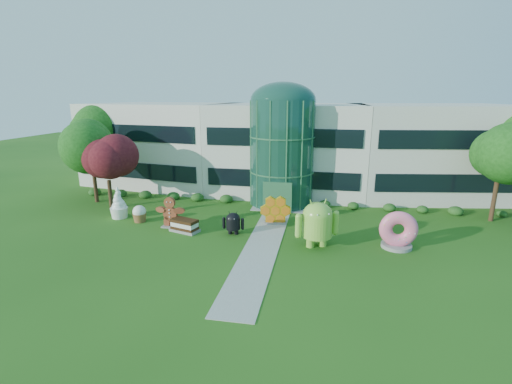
% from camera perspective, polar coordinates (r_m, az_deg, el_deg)
% --- Properties ---
extents(ground, '(140.00, 140.00, 0.00)m').
position_cam_1_polar(ground, '(25.27, 0.55, -9.30)').
color(ground, '#215114').
rests_on(ground, ground).
extents(building, '(46.00, 15.00, 9.30)m').
position_cam_1_polar(building, '(41.30, 5.01, 6.86)').
color(building, beige).
rests_on(building, ground).
extents(atrium, '(6.00, 6.00, 9.80)m').
position_cam_1_polar(atrium, '(35.36, 4.03, 5.95)').
color(atrium, '#194738').
rests_on(atrium, ground).
extents(walkway, '(2.40, 20.00, 0.04)m').
position_cam_1_polar(walkway, '(27.08, 1.31, -7.56)').
color(walkway, '#9E9E93').
rests_on(walkway, ground).
extents(tree_red, '(4.00, 4.00, 6.00)m').
position_cam_1_polar(tree_red, '(36.72, -21.75, 2.24)').
color(tree_red, '#3F0C14').
rests_on(tree_red, ground).
extents(trees_backdrop, '(52.00, 8.00, 8.40)m').
position_cam_1_polar(trees_backdrop, '(36.46, 4.19, 5.10)').
color(trees_backdrop, '#154411').
rests_on(trees_backdrop, ground).
extents(android_green, '(3.93, 3.37, 3.76)m').
position_cam_1_polar(android_green, '(25.94, 9.42, -4.40)').
color(android_green, '#88C840').
rests_on(android_green, ground).
extents(android_black, '(1.77, 1.21, 1.98)m').
position_cam_1_polar(android_black, '(28.16, -3.54, -4.58)').
color(android_black, black).
rests_on(android_black, ground).
extents(donut, '(2.64, 1.35, 2.69)m').
position_cam_1_polar(donut, '(27.39, 21.01, -5.35)').
color(donut, '#EE5A74').
rests_on(donut, ground).
extents(gingerbread, '(2.73, 1.10, 2.50)m').
position_cam_1_polar(gingerbread, '(30.32, -13.06, -3.00)').
color(gingerbread, maroon).
rests_on(gingerbread, ground).
extents(ice_cream_sandwich, '(2.48, 1.75, 1.00)m').
position_cam_1_polar(ice_cream_sandwich, '(29.31, -10.93, -5.06)').
color(ice_cream_sandwich, black).
rests_on(ice_cream_sandwich, ground).
extents(honeycomb, '(2.78, 1.39, 2.09)m').
position_cam_1_polar(honeycomb, '(30.40, 3.01, -2.99)').
color(honeycomb, orange).
rests_on(honeycomb, ground).
extents(froyo, '(1.98, 1.98, 2.73)m').
position_cam_1_polar(froyo, '(33.80, -20.40, -1.51)').
color(froyo, white).
rests_on(froyo, ground).
extents(cupcake, '(1.33, 1.33, 1.42)m').
position_cam_1_polar(cupcake, '(32.37, -17.49, -3.18)').
color(cupcake, white).
rests_on(cupcake, ground).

